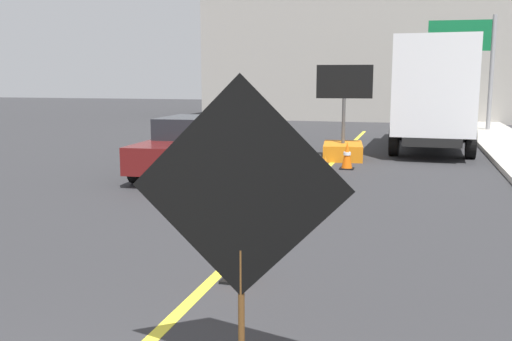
{
  "coord_description": "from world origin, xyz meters",
  "views": [
    {
      "loc": [
        2.18,
        -1.4,
        2.29
      ],
      "look_at": [
        0.39,
        4.88,
        1.23
      ],
      "focal_mm": 39.45,
      "sensor_mm": 36.0,
      "label": 1
    }
  ],
  "objects_px": {
    "traffic_cone_mid_lane": "(297,202)",
    "traffic_cone_curbside": "(347,156)",
    "traffic_cone_near_sign": "(238,250)",
    "pickup_car": "(196,145)",
    "highway_guide_sign": "(473,53)",
    "roadwork_sign": "(241,194)",
    "traffic_cone_far_lane": "(325,173)",
    "arrow_board_trailer": "(343,142)",
    "box_truck": "(434,92)"
  },
  "relations": [
    {
      "from": "box_truck",
      "to": "highway_guide_sign",
      "type": "height_order",
      "value": "highway_guide_sign"
    },
    {
      "from": "arrow_board_trailer",
      "to": "highway_guide_sign",
      "type": "xyz_separation_m",
      "value": [
        4.27,
        9.87,
        2.94
      ]
    },
    {
      "from": "pickup_car",
      "to": "traffic_cone_curbside",
      "type": "distance_m",
      "value": 3.9
    },
    {
      "from": "traffic_cone_near_sign",
      "to": "traffic_cone_far_lane",
      "type": "bearing_deg",
      "value": 88.78
    },
    {
      "from": "traffic_cone_near_sign",
      "to": "traffic_cone_mid_lane",
      "type": "xyz_separation_m",
      "value": [
        0.06,
        2.98,
        -0.06
      ]
    },
    {
      "from": "box_truck",
      "to": "traffic_cone_mid_lane",
      "type": "relative_size",
      "value": 11.99
    },
    {
      "from": "box_truck",
      "to": "traffic_cone_far_lane",
      "type": "height_order",
      "value": "box_truck"
    },
    {
      "from": "traffic_cone_curbside",
      "to": "pickup_car",
      "type": "bearing_deg",
      "value": -153.83
    },
    {
      "from": "traffic_cone_curbside",
      "to": "traffic_cone_near_sign",
      "type": "bearing_deg",
      "value": -91.5
    },
    {
      "from": "arrow_board_trailer",
      "to": "pickup_car",
      "type": "distance_m",
      "value": 4.8
    },
    {
      "from": "arrow_board_trailer",
      "to": "pickup_car",
      "type": "xyz_separation_m",
      "value": [
        -3.13,
        -3.63,
        0.21
      ]
    },
    {
      "from": "box_truck",
      "to": "highway_guide_sign",
      "type": "xyz_separation_m",
      "value": [
        1.72,
        6.94,
        1.54
      ]
    },
    {
      "from": "traffic_cone_far_lane",
      "to": "traffic_cone_curbside",
      "type": "distance_m",
      "value": 2.94
    },
    {
      "from": "traffic_cone_mid_lane",
      "to": "traffic_cone_curbside",
      "type": "height_order",
      "value": "traffic_cone_curbside"
    },
    {
      "from": "pickup_car",
      "to": "traffic_cone_mid_lane",
      "type": "xyz_separation_m",
      "value": [
        3.32,
        -3.85,
        -0.4
      ]
    },
    {
      "from": "traffic_cone_mid_lane",
      "to": "traffic_cone_curbside",
      "type": "xyz_separation_m",
      "value": [
        0.16,
        5.56,
        0.05
      ]
    },
    {
      "from": "traffic_cone_near_sign",
      "to": "traffic_cone_mid_lane",
      "type": "height_order",
      "value": "traffic_cone_near_sign"
    },
    {
      "from": "traffic_cone_near_sign",
      "to": "traffic_cone_far_lane",
      "type": "relative_size",
      "value": 1.0
    },
    {
      "from": "traffic_cone_near_sign",
      "to": "traffic_cone_curbside",
      "type": "bearing_deg",
      "value": 88.5
    },
    {
      "from": "roadwork_sign",
      "to": "pickup_car",
      "type": "height_order",
      "value": "roadwork_sign"
    },
    {
      "from": "arrow_board_trailer",
      "to": "traffic_cone_curbside",
      "type": "height_order",
      "value": "arrow_board_trailer"
    },
    {
      "from": "traffic_cone_mid_lane",
      "to": "traffic_cone_far_lane",
      "type": "xyz_separation_m",
      "value": [
        0.06,
        2.62,
        0.06
      ]
    },
    {
      "from": "pickup_car",
      "to": "highway_guide_sign",
      "type": "distance_m",
      "value": 15.64
    },
    {
      "from": "roadwork_sign",
      "to": "traffic_cone_mid_lane",
      "type": "bearing_deg",
      "value": 97.06
    },
    {
      "from": "roadwork_sign",
      "to": "box_truck",
      "type": "height_order",
      "value": "box_truck"
    },
    {
      "from": "pickup_car",
      "to": "arrow_board_trailer",
      "type": "bearing_deg",
      "value": 49.24
    },
    {
      "from": "traffic_cone_far_lane",
      "to": "box_truck",
      "type": "bearing_deg",
      "value": 73.5
    },
    {
      "from": "box_truck",
      "to": "traffic_cone_curbside",
      "type": "xyz_separation_m",
      "value": [
        -2.2,
        -4.85,
        -1.54
      ]
    },
    {
      "from": "traffic_cone_near_sign",
      "to": "box_truck",
      "type": "bearing_deg",
      "value": 79.73
    },
    {
      "from": "box_truck",
      "to": "traffic_cone_curbside",
      "type": "height_order",
      "value": "box_truck"
    },
    {
      "from": "traffic_cone_mid_lane",
      "to": "traffic_cone_far_lane",
      "type": "distance_m",
      "value": 2.62
    },
    {
      "from": "highway_guide_sign",
      "to": "traffic_cone_near_sign",
      "type": "height_order",
      "value": "highway_guide_sign"
    },
    {
      "from": "roadwork_sign",
      "to": "arrow_board_trailer",
      "type": "bearing_deg",
      "value": 93.72
    },
    {
      "from": "traffic_cone_near_sign",
      "to": "roadwork_sign",
      "type": "bearing_deg",
      "value": -71.78
    },
    {
      "from": "roadwork_sign",
      "to": "traffic_cone_far_lane",
      "type": "height_order",
      "value": "roadwork_sign"
    },
    {
      "from": "box_truck",
      "to": "pickup_car",
      "type": "bearing_deg",
      "value": -130.9
    },
    {
      "from": "arrow_board_trailer",
      "to": "box_truck",
      "type": "relative_size",
      "value": 0.37
    },
    {
      "from": "box_truck",
      "to": "highway_guide_sign",
      "type": "distance_m",
      "value": 7.31
    },
    {
      "from": "roadwork_sign",
      "to": "traffic_cone_curbside",
      "type": "height_order",
      "value": "roadwork_sign"
    },
    {
      "from": "box_truck",
      "to": "highway_guide_sign",
      "type": "bearing_deg",
      "value": 76.07
    },
    {
      "from": "traffic_cone_far_lane",
      "to": "roadwork_sign",
      "type": "bearing_deg",
      "value": -85.75
    },
    {
      "from": "box_truck",
      "to": "traffic_cone_near_sign",
      "type": "xyz_separation_m",
      "value": [
        -2.43,
        -13.39,
        -1.53
      ]
    },
    {
      "from": "highway_guide_sign",
      "to": "traffic_cone_far_lane",
      "type": "xyz_separation_m",
      "value": [
        -4.03,
        -14.73,
        -3.07
      ]
    },
    {
      "from": "pickup_car",
      "to": "highway_guide_sign",
      "type": "bearing_deg",
      "value": 61.25
    },
    {
      "from": "roadwork_sign",
      "to": "traffic_cone_curbside",
      "type": "relative_size",
      "value": 3.29
    },
    {
      "from": "traffic_cone_mid_lane",
      "to": "traffic_cone_far_lane",
      "type": "height_order",
      "value": "traffic_cone_far_lane"
    },
    {
      "from": "arrow_board_trailer",
      "to": "traffic_cone_mid_lane",
      "type": "xyz_separation_m",
      "value": [
        0.19,
        -7.48,
        -0.19
      ]
    },
    {
      "from": "arrow_board_trailer",
      "to": "box_truck",
      "type": "height_order",
      "value": "box_truck"
    },
    {
      "from": "traffic_cone_far_lane",
      "to": "traffic_cone_curbside",
      "type": "xyz_separation_m",
      "value": [
        0.1,
        2.94,
        -0.01
      ]
    },
    {
      "from": "roadwork_sign",
      "to": "traffic_cone_near_sign",
      "type": "relative_size",
      "value": 3.21
    }
  ]
}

